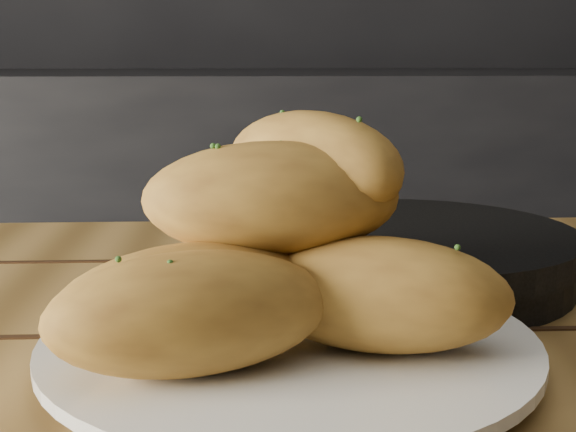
% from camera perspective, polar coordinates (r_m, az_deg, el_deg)
% --- Properties ---
extents(counter, '(2.80, 0.60, 0.90)m').
position_cam_1_polar(counter, '(1.73, -5.37, -4.86)').
color(counter, black).
rests_on(counter, ground).
extents(plate, '(0.31, 0.31, 0.02)m').
position_cam_1_polar(plate, '(0.51, 0.10, -9.40)').
color(plate, white).
rests_on(plate, table).
extents(bread_rolls, '(0.28, 0.25, 0.14)m').
position_cam_1_polar(bread_rolls, '(0.48, -1.17, -2.77)').
color(bread_rolls, '#BD8934').
rests_on(bread_rolls, plate).
extents(skillet, '(0.42, 0.29, 0.05)m').
position_cam_1_polar(skillet, '(0.68, 8.58, -2.74)').
color(skillet, black).
rests_on(skillet, table).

